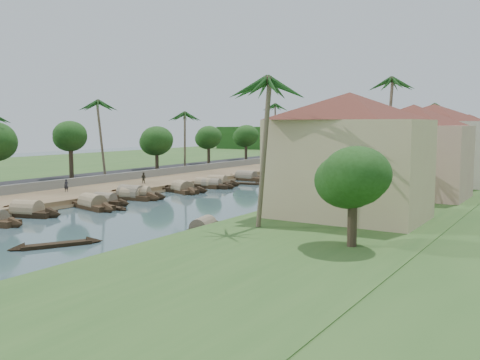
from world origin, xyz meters
The scene contains 47 objects.
ground centered at (0.00, 0.00, 0.00)m, with size 220.00×220.00×0.00m, color #3A5157.
left_bank centered at (-16.00, 20.00, 0.40)m, with size 10.00×180.00×0.80m, color brown.
right_bank centered at (19.00, 20.00, 0.60)m, with size 16.00×180.00×1.20m, color #2D5220.
road centered at (-24.50, 20.00, 0.70)m, with size 8.00×180.00×1.40m, color black.
retaining_wall centered at (-20.20, 20.00, 1.35)m, with size 0.40×180.00×1.10m, color slate.
far_left_fill centered at (-51.00, 20.00, 0.68)m, with size 45.00×220.00×1.35m, color #2D5220.
treeline centered at (0.00, 100.00, 4.00)m, with size 120.00×14.00×8.00m.
bridge centered at (0.00, 72.00, 1.72)m, with size 28.00×4.00×2.40m.
building_near centered at (18.99, -2.00, 6.38)m, with size 14.85×14.85×10.20m.
building_mid centered at (19.99, 14.00, 6.13)m, with size 14.11×14.11×9.70m.
building_far centered at (18.99, 28.00, 6.38)m, with size 15.59×15.59×10.20m.
building_distant centered at (19.99, 48.00, 5.88)m, with size 12.62×12.62×9.20m.
sampan_1 centered at (-9.91, -11.27, 0.42)m, with size 7.93×3.95×2.30m.
sampan_2 centered at (-8.17, -4.59, 0.42)m, with size 8.79×3.76×2.27m.
sampan_3 centered at (-9.00, -2.11, 0.41)m, with size 6.91×2.36×1.88m.
sampan_4 centered at (-9.42, 2.54, 0.41)m, with size 7.18×3.77×2.04m.
sampan_5 centered at (-8.87, 3.33, 0.42)m, with size 7.04×4.13×2.21m.
sampan_6 centered at (-9.72, 2.83, 0.42)m, with size 8.64×2.84×2.49m.
sampan_7 centered at (-8.70, 11.27, 0.41)m, with size 7.74×2.98×2.04m.
sampan_8 centered at (-8.27, 10.83, 0.42)m, with size 7.40×4.91×2.29m.
sampan_9 centered at (-7.88, 16.69, 0.41)m, with size 7.45×2.88×1.90m.
sampan_10 centered at (-9.07, 16.58, 0.41)m, with size 7.01×1.94×1.95m.
sampan_11 centered at (-9.15, 19.88, 0.41)m, with size 7.70×3.09×2.17m.
sampan_12 centered at (-9.34, 28.18, 0.41)m, with size 9.19×1.98×2.18m.
sampan_13 centered at (-9.74, 29.63, 0.41)m, with size 7.43×3.95×2.04m.
sampan_14 centered at (9.23, -8.70, 0.40)m, with size 3.03×7.34×1.81m.
sampan_15 centered at (9.62, 6.09, 0.41)m, with size 3.43×8.19×2.16m.
sampan_16 centered at (8.87, 22.83, 0.41)m, with size 3.16×9.09×2.18m.
canoe_0 centered at (3.07, -18.29, 0.10)m, with size 4.11×6.30×0.89m.
canoe_1 centered at (-6.17, -3.56, 0.10)m, with size 4.79×1.60×0.76m.
canoe_2 centered at (-6.59, 23.19, 0.10)m, with size 5.97×1.78×0.86m.
palm_0 centered at (15.00, -9.36, 11.79)m, with size 3.20×3.20×12.40m.
palm_1 centered at (16.00, 5.99, 9.06)m, with size 3.20×3.20×9.59m.
palm_2 centered at (15.00, 21.27, 13.89)m, with size 3.20×3.20×14.60m.
palm_3 centered at (16.00, 39.14, 11.36)m, with size 3.20×3.20×11.96m.
palm_5 centered at (-24.00, 12.06, 11.86)m, with size 3.20×3.20×12.25m.
palm_6 centered at (-22.00, 28.78, 10.49)m, with size 3.20×3.20×10.85m.
palm_7 centered at (14.00, 56.43, 10.93)m, with size 3.20×3.20×11.52m.
palm_8 centered at (-20.50, 58.68, 12.73)m, with size 3.20×3.20×13.19m.
tree_2 centered at (-24.00, 6.14, 7.08)m, with size 4.53×4.53×7.65m.
tree_3 centered at (-24.00, 23.87, 6.00)m, with size 5.36×5.36×6.87m.
tree_4 centered at (-24.00, 38.57, 6.23)m, with size 4.75×4.75×6.87m.
tree_5 centered at (-24.00, 51.98, 6.28)m, with size 5.05×5.05×7.03m.
tree_6 centered at (24.00, 30.75, 5.86)m, with size 4.89×4.89×6.74m.
tree_7 centered at (23.00, -11.70, 5.45)m, with size 4.27×4.27×6.08m.
person_near centered at (-16.61, -0.94, 1.57)m, with size 0.56×0.37×1.54m, color #24232B.
person_far centered at (-15.23, 10.99, 1.54)m, with size 0.72×0.56×1.47m, color #302D21.
Camera 1 is at (34.64, -43.37, 8.87)m, focal length 40.00 mm.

